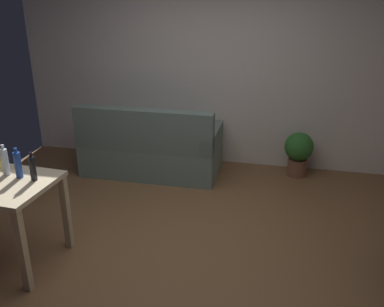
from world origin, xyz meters
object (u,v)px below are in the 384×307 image
(bottle_blue, at_px, (18,165))
(potted_plant, at_px, (299,151))
(bottle_clear, at_px, (5,162))
(couch, at_px, (151,150))
(bottle_dark, at_px, (33,168))

(bottle_blue, bearing_deg, potted_plant, 43.84)
(bottle_clear, bearing_deg, potted_plant, 41.87)
(couch, distance_m, bottle_clear, 2.11)
(bottle_clear, distance_m, bottle_dark, 0.30)
(potted_plant, height_order, bottle_dark, bottle_dark)
(couch, xyz_separation_m, bottle_clear, (-0.65, -1.93, 0.57))
(couch, relative_size, potted_plant, 3.00)
(bottle_dark, bearing_deg, bottle_clear, 170.10)
(couch, xyz_separation_m, potted_plant, (1.85, 0.31, 0.02))
(couch, distance_m, bottle_blue, 2.10)
(potted_plant, bearing_deg, couch, -170.39)
(potted_plant, distance_m, bottle_blue, 3.31)
(bottle_blue, bearing_deg, bottle_clear, 169.63)
(bottle_clear, height_order, bottle_dark, bottle_clear)
(couch, distance_m, bottle_dark, 2.09)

